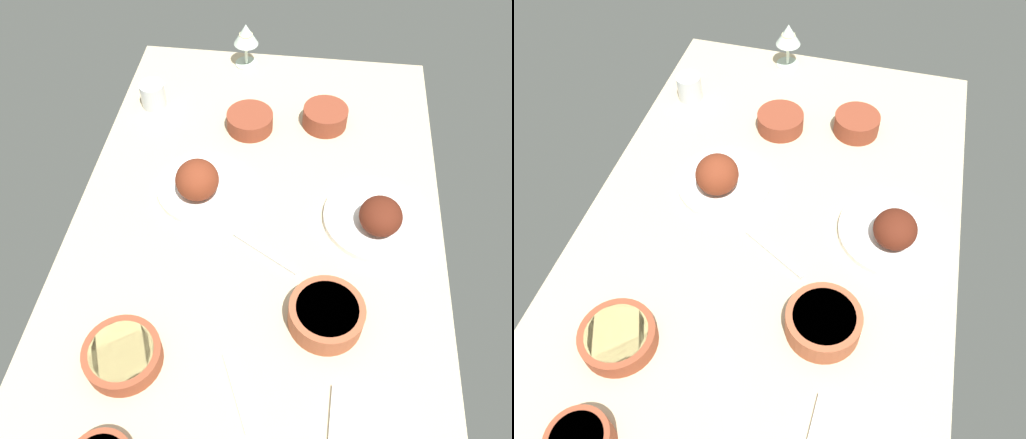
{
  "view_description": "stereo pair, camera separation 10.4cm",
  "coord_description": "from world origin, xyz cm",
  "views": [
    {
      "loc": [
        77.42,
        9.5,
        105.35
      ],
      "look_at": [
        0.0,
        0.0,
        6.0
      ],
      "focal_mm": 36.86,
      "sensor_mm": 36.0,
      "label": 1
    },
    {
      "loc": [
        75.47,
        19.72,
        105.35
      ],
      "look_at": [
        0.0,
        0.0,
        6.0
      ],
      "focal_mm": 36.86,
      "sensor_mm": 36.0,
      "label": 2
    }
  ],
  "objects": [
    {
      "name": "bowl_cream",
      "position": [
        24.12,
        17.68,
        7.23
      ],
      "size": [
        15.88,
        15.88,
        5.96
      ],
      "color": "#A35133",
      "rests_on": "dining_table"
    },
    {
      "name": "plate_center_main",
      "position": [
        -3.53,
        29.05,
        6.78
      ],
      "size": [
        25.71,
        25.71,
        9.11
      ],
      "color": "white",
      "rests_on": "dining_table"
    },
    {
      "name": "wine_glass",
      "position": [
        -64.0,
        -10.94,
        13.93
      ],
      "size": [
        7.6,
        7.6,
        14.0
      ],
      "color": "silver",
      "rests_on": "dining_table"
    },
    {
      "name": "bowl_soup",
      "position": [
        -38.41,
        14.96,
        7.02
      ],
      "size": [
        12.58,
        12.58,
        5.55
      ],
      "color": "brown",
      "rests_on": "dining_table"
    },
    {
      "name": "bowl_potatoes",
      "position": [
        -34.37,
        -5.96,
        6.7
      ],
      "size": [
        13.01,
        13.01,
        4.94
      ],
      "color": "brown",
      "rests_on": "dining_table"
    },
    {
      "name": "fork_loose",
      "position": [
        41.63,
        1.15,
        4.4
      ],
      "size": [
        15.16,
        7.48,
        0.8
      ],
      "primitive_type": "cube",
      "rotation": [
        0.0,
        0.0,
        0.42
      ],
      "color": "silver",
      "rests_on": "dining_table"
    },
    {
      "name": "dining_table",
      "position": [
        0.0,
        0.0,
        2.0
      ],
      "size": [
        140.0,
        90.0,
        4.0
      ],
      "primitive_type": "cube",
      "color": "#C6B28E",
      "rests_on": "ground"
    },
    {
      "name": "bowl_pasta",
      "position": [
        37.61,
        -22.15,
        6.49
      ],
      "size": [
        15.72,
        15.72,
        4.53
      ],
      "color": "brown",
      "rests_on": "dining_table"
    },
    {
      "name": "water_tumbler",
      "position": [
        -40.64,
        -35.17,
        7.76
      ],
      "size": [
        7.13,
        7.13,
        7.52
      ],
      "primitive_type": "cylinder",
      "color": "silver",
      "rests_on": "dining_table"
    },
    {
      "name": "plate_near_viewer",
      "position": [
        -8.35,
        -15.09,
        7.78
      ],
      "size": [
        23.77,
        23.77,
        10.96
      ],
      "color": "white",
      "rests_on": "dining_table"
    },
    {
      "name": "spoon_loose",
      "position": [
        8.38,
        3.09,
        4.4
      ],
      "size": [
        9.98,
        15.94,
        0.8
      ],
      "primitive_type": "cube",
      "rotation": [
        0.0,
        0.0,
        4.18
      ],
      "color": "silver",
      "rests_on": "dining_table"
    }
  ]
}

